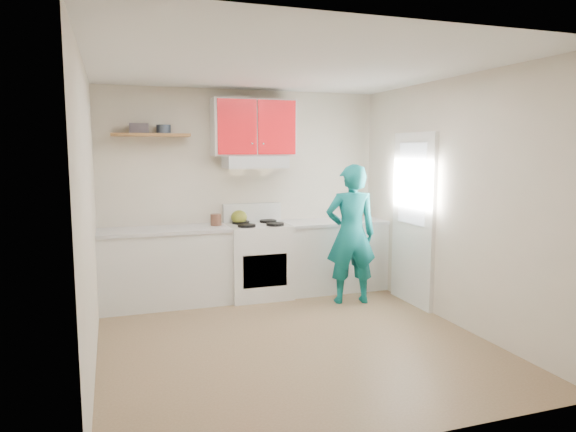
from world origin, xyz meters
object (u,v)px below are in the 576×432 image
object	(u,v)px
tin	(164,129)
crock	(216,221)
kettle	(239,217)
person	(351,234)
stove	(258,261)

from	to	relation	value
tin	crock	world-z (taller)	tin
tin	kettle	distance (m)	1.40
tin	kettle	bearing A→B (deg)	-3.81
tin	person	distance (m)	2.56
tin	kettle	xyz separation A→B (m)	(0.89, -0.06, -1.08)
stove	person	distance (m)	1.22
crock	person	size ratio (longest dim) A/B	0.10
kettle	crock	world-z (taller)	kettle
stove	crock	xyz separation A→B (m)	(-0.51, 0.08, 0.52)
stove	person	world-z (taller)	person
crock	person	distance (m)	1.66
kettle	person	size ratio (longest dim) A/B	0.12
kettle	crock	bearing A→B (deg)	179.19
stove	crock	bearing A→B (deg)	170.72
crock	person	world-z (taller)	person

